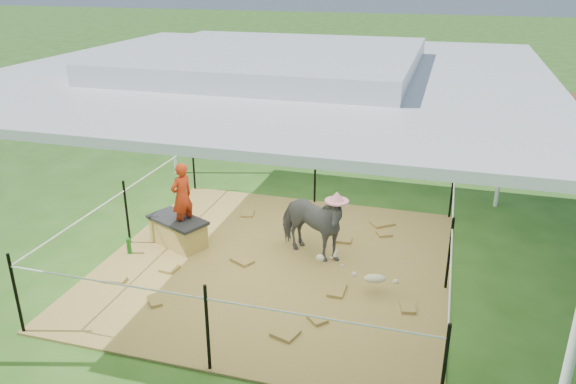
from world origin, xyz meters
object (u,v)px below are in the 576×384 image
(green_bottle, at_px, (129,246))
(picnic_table_near, at_px, (449,107))
(straw_bale, at_px, (178,233))
(distant_person, at_px, (470,107))
(pony, at_px, (310,224))
(trash_barrel, at_px, (513,140))
(woman, at_px, (181,190))
(picnic_table_far, at_px, (567,109))
(foal, at_px, (375,277))

(green_bottle, distance_m, picnic_table_near, 9.99)
(straw_bale, xyz_separation_m, distant_person, (4.10, 7.47, 0.43))
(straw_bale, height_order, pony, pony)
(straw_bale, bearing_deg, distant_person, 61.22)
(straw_bale, bearing_deg, trash_barrel, 48.55)
(pony, bearing_deg, straw_bale, 118.56)
(woman, xyz_separation_m, green_bottle, (-0.65, -0.45, -0.75))
(straw_bale, bearing_deg, pony, 5.33)
(pony, relative_size, picnic_table_far, 0.65)
(pony, bearing_deg, green_bottle, 127.49)
(woman, xyz_separation_m, distant_person, (4.00, 7.47, -0.25))
(straw_bale, xyz_separation_m, green_bottle, (-0.55, -0.45, -0.07))
(picnic_table_near, xyz_separation_m, distant_person, (0.49, -1.16, 0.29))
(trash_barrel, height_order, distant_person, distant_person)
(woman, relative_size, trash_barrel, 1.22)
(picnic_table_near, relative_size, distant_person, 1.32)
(green_bottle, bearing_deg, woman, 34.70)
(pony, height_order, picnic_table_far, pony)
(straw_bale, bearing_deg, picnic_table_near, 67.31)
(trash_barrel, bearing_deg, picnic_table_near, 114.49)
(pony, xyz_separation_m, picnic_table_near, (1.68, 8.45, -0.17))
(green_bottle, xyz_separation_m, picnic_table_near, (4.16, 9.08, 0.21))
(trash_barrel, relative_size, distant_person, 0.63)
(foal, relative_size, picnic_table_near, 0.48)
(foal, xyz_separation_m, picnic_table_near, (0.68, 9.16, 0.10))
(distant_person, bearing_deg, picnic_table_far, -163.40)
(green_bottle, xyz_separation_m, picnic_table_far, (7.12, 9.58, 0.23))
(woman, bearing_deg, straw_bale, -65.46)
(woman, bearing_deg, picnic_table_far, 169.22)
(straw_bale, xyz_separation_m, picnic_table_far, (6.57, 9.13, 0.16))
(straw_bale, relative_size, pony, 0.71)
(green_bottle, distance_m, picnic_table_far, 11.93)
(straw_bale, distance_m, pony, 1.96)
(pony, xyz_separation_m, trash_barrel, (3.05, 5.45, -0.12))
(straw_bale, distance_m, trash_barrel, 7.52)
(straw_bale, xyz_separation_m, picnic_table_near, (3.61, 8.63, 0.14))
(green_bottle, bearing_deg, foal, -1.29)
(pony, bearing_deg, picnic_table_near, 11.98)
(green_bottle, bearing_deg, pony, 14.26)
(woman, relative_size, green_bottle, 4.32)
(straw_bale, distance_m, woman, 0.69)
(picnic_table_near, bearing_deg, distant_person, -66.76)
(straw_bale, relative_size, trash_barrel, 1.01)
(foal, height_order, trash_barrel, trash_barrel)
(woman, bearing_deg, picnic_table_near, -177.59)
(green_bottle, distance_m, foal, 3.48)
(straw_bale, relative_size, picnic_table_far, 0.46)
(green_bottle, distance_m, pony, 2.58)
(woman, bearing_deg, pony, 120.16)
(woman, bearing_deg, foal, 103.95)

